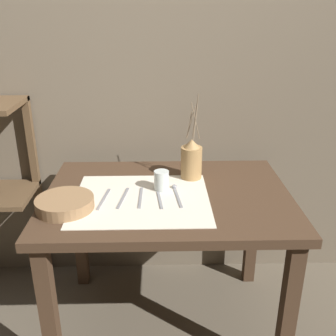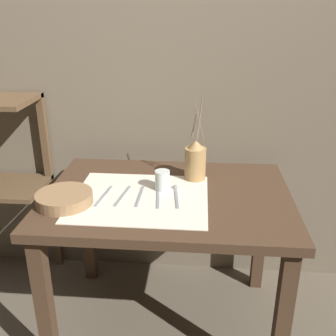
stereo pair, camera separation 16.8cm
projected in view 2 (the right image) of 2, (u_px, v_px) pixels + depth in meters
name	position (u px, v px, depth m)	size (l,w,h in m)	color
ground_plane	(168.00, 321.00, 2.00)	(12.00, 12.00, 0.00)	brown
stone_wall_back	(176.00, 66.00, 2.00)	(7.00, 0.06, 2.40)	#6B5E4C
wooden_table	(168.00, 214.00, 1.76)	(1.08, 0.77, 0.72)	#422D1E
linen_cloth	(140.00, 198.00, 1.68)	(0.57, 0.49, 0.00)	beige
pitcher_with_flowers	(195.00, 161.00, 1.83)	(0.10, 0.10, 0.41)	#A87F4C
wooden_bowl	(64.00, 199.00, 1.62)	(0.23, 0.23, 0.05)	#8E6B47
glass_tumbler_near	(162.00, 180.00, 1.74)	(0.07, 0.07, 0.09)	silver
knife_center	(103.00, 196.00, 1.69)	(0.04, 0.19, 0.00)	gray
fork_outer	(123.00, 196.00, 1.69)	(0.04, 0.19, 0.00)	gray
fork_inner	(140.00, 196.00, 1.69)	(0.02, 0.19, 0.00)	gray
spoon_outer	(158.00, 191.00, 1.73)	(0.04, 0.21, 0.02)	gray
spoon_inner	(176.00, 191.00, 1.73)	(0.04, 0.21, 0.02)	gray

